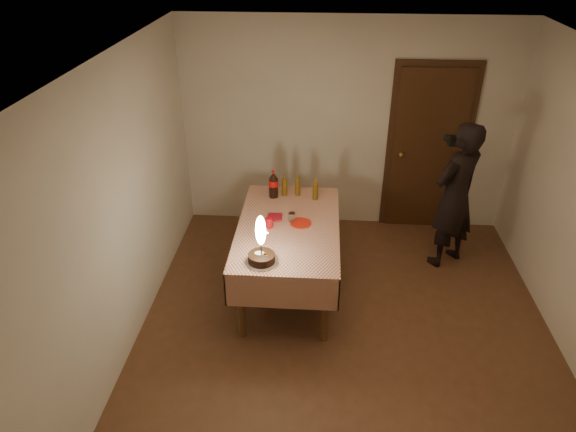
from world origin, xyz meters
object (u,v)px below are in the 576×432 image
object	(u,v)px
dining_table	(288,234)
amber_bottle_left	(285,185)
red_cup	(269,222)
birthday_cake	(261,249)
amber_bottle_mid	(298,185)
clear_cup	(292,217)
photographer	(455,196)
red_plate	(301,223)
cola_bottle	(273,184)
amber_bottle_right	(315,189)

from	to	relation	value
dining_table	amber_bottle_left	world-z (taller)	amber_bottle_left
dining_table	red_cup	world-z (taller)	red_cup
birthday_cake	amber_bottle_mid	xyz separation A→B (m)	(0.25, 1.31, -0.02)
clear_cup	amber_bottle_mid	bearing A→B (deg)	87.12
amber_bottle_mid	photographer	world-z (taller)	photographer
photographer	dining_table	bearing A→B (deg)	-159.24
clear_cup	birthday_cake	bearing A→B (deg)	-106.86
red_plate	amber_bottle_left	xyz separation A→B (m)	(-0.21, 0.60, 0.11)
birthday_cake	photographer	size ratio (longest dim) A/B	0.28
birthday_cake	red_plate	size ratio (longest dim) A/B	2.15
red_cup	photographer	xyz separation A→B (m)	(1.97, 0.72, -0.01)
dining_table	amber_bottle_mid	world-z (taller)	amber_bottle_mid
dining_table	birthday_cake	xyz separation A→B (m)	(-0.20, -0.64, 0.24)
clear_cup	amber_bottle_mid	size ratio (longest dim) A/B	0.35
red_cup	cola_bottle	distance (m)	0.65
red_cup	amber_bottle_right	size ratio (longest dim) A/B	0.39
red_plate	cola_bottle	xyz separation A→B (m)	(-0.33, 0.55, 0.15)
clear_cup	amber_bottle_mid	xyz separation A→B (m)	(0.03, 0.57, 0.07)
cola_bottle	photographer	size ratio (longest dim) A/B	0.19
amber_bottle_right	amber_bottle_mid	world-z (taller)	same
red_plate	amber_bottle_mid	xyz separation A→B (m)	(-0.07, 0.62, 0.11)
clear_cup	amber_bottle_left	xyz separation A→B (m)	(-0.12, 0.56, 0.07)
dining_table	clear_cup	world-z (taller)	clear_cup
red_plate	cola_bottle	bearing A→B (deg)	120.77
amber_bottle_left	dining_table	bearing A→B (deg)	-82.32
photographer	birthday_cake	bearing A→B (deg)	-146.31
cola_bottle	red_cup	bearing A→B (deg)	-88.43
photographer	clear_cup	bearing A→B (deg)	-161.69
birthday_cake	amber_bottle_mid	world-z (taller)	birthday_cake
birthday_cake	red_plate	world-z (taller)	birthday_cake
dining_table	amber_bottle_right	size ratio (longest dim) A/B	6.75
birthday_cake	red_cup	world-z (taller)	birthday_cake
red_cup	amber_bottle_mid	distance (m)	0.75
birthday_cake	red_plate	distance (m)	0.77
birthday_cake	amber_bottle_right	world-z (taller)	birthday_cake
birthday_cake	cola_bottle	distance (m)	1.25
amber_bottle_left	amber_bottle_right	xyz separation A→B (m)	(0.34, -0.07, 0.00)
amber_bottle_right	amber_bottle_left	bearing A→B (deg)	168.65
red_plate	clear_cup	world-z (taller)	clear_cup
red_plate	amber_bottle_left	distance (m)	0.65
dining_table	clear_cup	bearing A→B (deg)	73.74
dining_table	red_plate	size ratio (longest dim) A/B	7.82
amber_bottle_left	amber_bottle_right	bearing A→B (deg)	-11.35
amber_bottle_left	amber_bottle_mid	distance (m)	0.14
red_cup	photographer	distance (m)	2.10
clear_cup	cola_bottle	bearing A→B (deg)	114.77
birthday_cake	clear_cup	distance (m)	0.78
clear_cup	amber_bottle_mid	distance (m)	0.58
dining_table	amber_bottle_right	distance (m)	0.68
red_cup	clear_cup	bearing A→B (deg)	31.91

